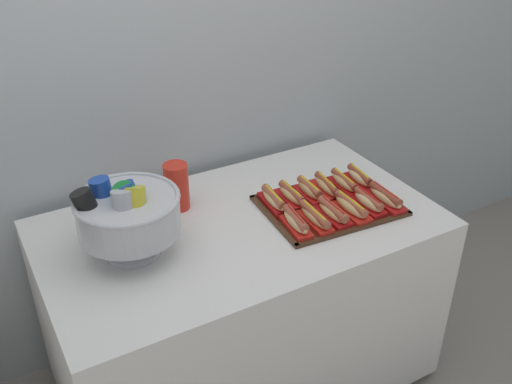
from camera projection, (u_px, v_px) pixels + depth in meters
ground_plane at (243, 375)px, 2.46m from camera, size 10.00×10.00×0.00m
back_wall at (175, 40)px, 2.17m from camera, size 6.00×0.10×2.60m
buffet_table at (242, 302)px, 2.25m from camera, size 1.40×0.81×0.77m
serving_tray at (329, 206)px, 2.15m from camera, size 0.50×0.39×0.01m
hot_dog_0 at (296, 222)px, 2.00m from camera, size 0.08×0.17×0.06m
hot_dog_1 at (315, 217)px, 2.03m from camera, size 0.07×0.18×0.06m
hot_dog_2 at (333, 212)px, 2.06m from camera, size 0.07×0.17×0.06m
hot_dog_3 at (351, 207)px, 2.08m from camera, size 0.07×0.18×0.06m
hot_dog_4 at (368, 202)px, 2.11m from camera, size 0.07×0.16×0.06m
hot_dog_5 at (385, 198)px, 2.14m from camera, size 0.07×0.18×0.06m
hot_dog_6 at (274, 200)px, 2.13m from camera, size 0.07×0.18×0.06m
hot_dog_7 at (292, 196)px, 2.16m from camera, size 0.07×0.17×0.06m
hot_dog_8 at (309, 190)px, 2.18m from camera, size 0.07×0.16×0.06m
hot_dog_9 at (327, 187)px, 2.21m from camera, size 0.08×0.18×0.06m
hot_dog_10 at (343, 182)px, 2.24m from camera, size 0.07×0.17×0.06m
hot_dog_11 at (360, 178)px, 2.27m from camera, size 0.08×0.16×0.06m
punch_bowl at (127, 213)px, 1.83m from camera, size 0.34×0.33×0.27m
cup_stack at (177, 186)px, 2.11m from camera, size 0.09×0.09×0.18m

